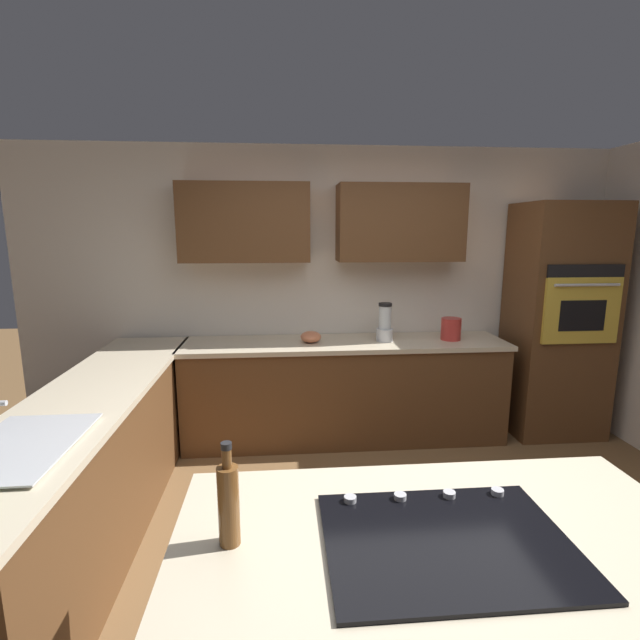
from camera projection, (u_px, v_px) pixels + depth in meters
name	position (u px, v px, depth m)	size (l,w,h in m)	color
ground_plane	(404.00, 572.00, 2.57)	(14.00, 14.00, 0.00)	brown
wall_back	(344.00, 275.00, 4.29)	(6.00, 0.44, 2.60)	silver
lower_cabinets_back	(344.00, 392.00, 4.16)	(2.80, 0.60, 0.86)	brown
countertop_back	(345.00, 344.00, 4.07)	(2.84, 0.64, 0.04)	beige
lower_cabinets_side	(95.00, 465.00, 2.87)	(0.60, 2.90, 0.86)	brown
countertop_side	(88.00, 396.00, 2.78)	(0.64, 2.94, 0.04)	beige
island_top	(447.00, 549.00, 1.44)	(1.72, 1.00, 0.04)	beige
wall_oven	(558.00, 321.00, 4.20)	(0.80, 0.66, 2.10)	brown
sink_unit	(17.00, 446.00, 2.05)	(0.46, 0.70, 0.23)	#515456
cooktop	(447.00, 540.00, 1.44)	(0.76, 0.56, 0.03)	black
blender	(385.00, 325.00, 4.06)	(0.15, 0.15, 0.34)	silver
mixing_bowl	(311.00, 337.00, 4.02)	(0.18, 0.18, 0.10)	#CC724C
kettle	(451.00, 329.00, 4.12)	(0.18, 0.18, 0.19)	red
oil_bottle	(229.00, 503.00, 1.41)	(0.07, 0.07, 0.34)	brown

